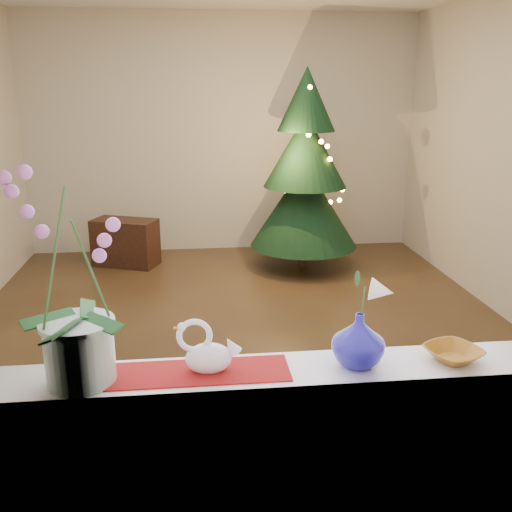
{
  "coord_description": "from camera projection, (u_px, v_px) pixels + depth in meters",
  "views": [
    {
      "loc": [
        -0.35,
        -4.21,
        1.9
      ],
      "look_at": [
        -0.04,
        -1.4,
        1.06
      ],
      "focal_mm": 40.0,
      "sensor_mm": 36.0,
      "label": 1
    }
  ],
  "objects": [
    {
      "name": "ground",
      "position": [
        242.0,
        332.0,
        4.59
      ],
      "size": [
        5.0,
        5.0,
        0.0
      ],
      "primitive_type": "plane",
      "color": "#392617",
      "rests_on": "ground"
    },
    {
      "name": "wall_back",
      "position": [
        222.0,
        135.0,
        6.58
      ],
      "size": [
        4.5,
        0.1,
        2.7
      ],
      "primitive_type": "cube",
      "color": "beige",
      "rests_on": "ground"
    },
    {
      "name": "wall_front",
      "position": [
        307.0,
        266.0,
        1.82
      ],
      "size": [
        4.5,
        0.1,
        2.7
      ],
      "primitive_type": "cube",
      "color": "beige",
      "rests_on": "ground"
    },
    {
      "name": "window_apron",
      "position": [
        298.0,
        495.0,
        2.12
      ],
      "size": [
        2.2,
        0.08,
        0.88
      ],
      "primitive_type": "cube",
      "color": "white",
      "rests_on": "ground"
    },
    {
      "name": "windowsill",
      "position": [
        297.0,
        373.0,
        2.07
      ],
      "size": [
        2.2,
        0.26,
        0.04
      ],
      "primitive_type": "cube",
      "color": "white",
      "rests_on": "window_apron"
    },
    {
      "name": "window_frame",
      "position": [
        308.0,
        154.0,
        1.75
      ],
      "size": [
        2.22,
        0.06,
        1.6
      ],
      "primitive_type": null,
      "color": "white",
      "rests_on": "windowsill"
    },
    {
      "name": "runner",
      "position": [
        191.0,
        373.0,
        2.03
      ],
      "size": [
        0.7,
        0.2,
        0.01
      ],
      "primitive_type": "cube",
      "color": "maroon",
      "rests_on": "windowsill"
    },
    {
      "name": "orchid_pot",
      "position": [
        73.0,
        280.0,
        1.87
      ],
      "size": [
        0.32,
        0.32,
        0.75
      ],
      "primitive_type": null,
      "rotation": [
        0.0,
        0.0,
        -0.3
      ],
      "color": "white",
      "rests_on": "windowsill"
    },
    {
      "name": "swan",
      "position": [
        208.0,
        347.0,
        2.01
      ],
      "size": [
        0.23,
        0.12,
        0.19
      ],
      "primitive_type": null,
      "rotation": [
        0.0,
        0.0,
        -0.06
      ],
      "color": "white",
      "rests_on": "windowsill"
    },
    {
      "name": "blue_vase",
      "position": [
        359.0,
        336.0,
        2.05
      ],
      "size": [
        0.28,
        0.28,
        0.23
      ],
      "primitive_type": "imported",
      "rotation": [
        0.0,
        0.0,
        -0.34
      ],
      "color": "navy",
      "rests_on": "windowsill"
    },
    {
      "name": "lily",
      "position": [
        362.0,
        283.0,
        2.0
      ],
      "size": [
        0.13,
        0.07,
        0.17
      ],
      "primitive_type": null,
      "color": "white",
      "rests_on": "blue_vase"
    },
    {
      "name": "paperweight",
      "position": [
        371.0,
        360.0,
        2.05
      ],
      "size": [
        0.08,
        0.08,
        0.06
      ],
      "primitive_type": "sphere",
      "rotation": [
        0.0,
        0.0,
        -0.31
      ],
      "color": "white",
      "rests_on": "windowsill"
    },
    {
      "name": "amber_dish",
      "position": [
        453.0,
        355.0,
        2.12
      ],
      "size": [
        0.22,
        0.22,
        0.04
      ],
      "primitive_type": "imported",
      "rotation": [
        0.0,
        0.0,
        0.39
      ],
      "color": "#8D5613",
      "rests_on": "windowsill"
    },
    {
      "name": "xmas_tree",
      "position": [
        305.0,
        171.0,
        5.96
      ],
      "size": [
        1.5,
        1.5,
        2.09
      ],
      "primitive_type": null,
      "rotation": [
        0.0,
        0.0,
        -0.4
      ],
      "color": "black",
      "rests_on": "ground"
    },
    {
      "name": "side_table",
      "position": [
        126.0,
        243.0,
        6.23
      ],
      "size": [
        0.76,
        0.57,
        0.51
      ],
      "primitive_type": "cube",
      "rotation": [
        0.0,
        0.0,
        -0.38
      ],
      "color": "black",
      "rests_on": "ground"
    }
  ]
}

